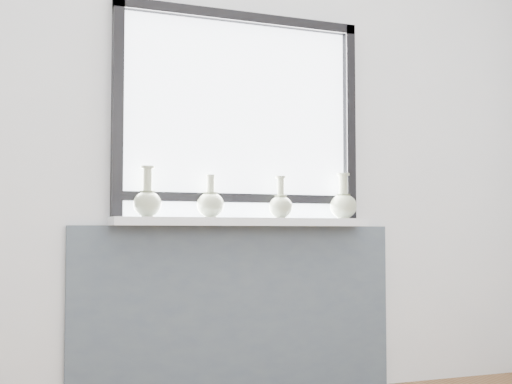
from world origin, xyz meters
name	(u,v)px	position (x,y,z in m)	size (l,w,h in m)	color
back_wall	(237,140)	(0.00, 1.81, 1.30)	(3.60, 0.02, 2.60)	silver
apron_panel	(239,312)	(0.00, 1.78, 0.43)	(1.70, 0.03, 0.86)	#46535B
windowsill	(244,222)	(0.00, 1.71, 0.88)	(1.32, 0.18, 0.04)	white
window	(240,112)	(0.00, 1.77, 1.44)	(1.30, 0.06, 1.05)	black
vase_a	(147,201)	(-0.49, 1.71, 0.98)	(0.13, 0.13, 0.24)	#A1AA8A
vase_b	(211,203)	(-0.17, 1.72, 0.97)	(0.13, 0.13, 0.21)	#A1AA8A
vase_c	(281,205)	(0.19, 1.69, 0.97)	(0.12, 0.12, 0.21)	#A1AA8A
vase_d	(343,204)	(0.56, 1.71, 0.98)	(0.14, 0.14, 0.24)	#A1AA8A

